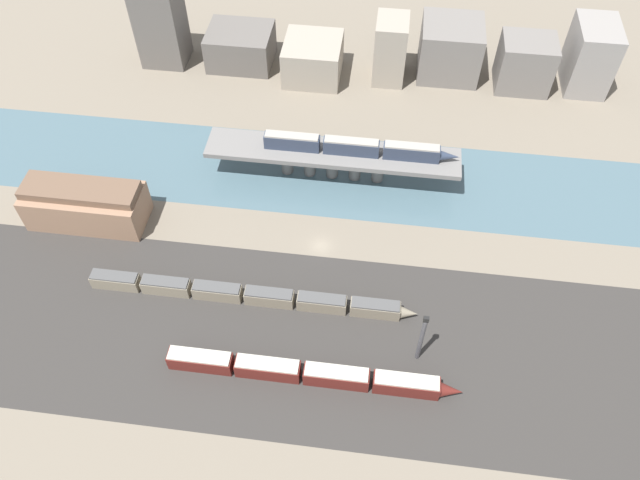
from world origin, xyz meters
TOP-DOWN VIEW (x-y plane):
  - ground_plane at (0.00, 0.00)m, footprint 400.00×400.00m
  - railbed_yard at (0.00, -24.00)m, footprint 280.00×42.00m
  - river_water at (0.00, 22.19)m, footprint 320.00×27.36m
  - bridge at (0.00, 22.19)m, footprint 59.75×9.56m
  - train_on_bridge at (5.68, 22.19)m, footprint 45.16×2.65m
  - train_yard_near at (2.07, -31.97)m, footprint 55.36×3.18m
  - train_yard_mid at (-12.69, -15.99)m, footprint 67.76×2.88m
  - warehouse_building at (-53.13, 1.28)m, footprint 26.11×10.83m
  - signal_tower at (21.99, -24.88)m, footprint 1.00×0.85m
  - city_block_far_left at (-52.79, 63.23)m, footprint 12.10×11.16m
  - city_block_left at (-31.23, 64.87)m, footprint 17.95×14.86m
  - city_block_center at (-10.00, 61.15)m, footprint 15.63×15.80m
  - city_block_right at (11.07, 63.12)m, footprint 8.53×11.31m
  - city_block_far_right at (27.41, 67.72)m, footprint 16.52×16.00m
  - city_block_tall at (47.61, 64.05)m, footprint 14.31×12.05m
  - city_block_low at (64.59, 66.99)m, footprint 10.91×15.62m

SIDE VIEW (x-z plane):
  - ground_plane at x=0.00m, z-range 0.00..0.00m
  - river_water at x=0.00m, z-range 0.00..0.01m
  - railbed_yard at x=0.00m, z-range 0.00..0.01m
  - train_yard_mid at x=-12.69m, z-range -0.03..3.53m
  - train_yard_near at x=2.07m, z-range -0.04..4.00m
  - warehouse_building at x=-53.13m, z-range -0.25..10.09m
  - city_block_left at x=-31.23m, z-range 0.00..9.98m
  - city_block_center at x=-10.00m, z-range 0.00..10.61m
  - bridge at x=0.00m, z-range 2.26..10.11m
  - city_block_tall at x=47.61m, z-range 0.00..13.98m
  - signal_tower at x=21.99m, z-range -0.02..14.31m
  - city_block_far_right at x=27.41m, z-range 0.00..14.82m
  - city_block_right at x=11.07m, z-range 0.00..17.67m
  - city_block_low at x=64.59m, z-range 0.00..17.87m
  - train_on_bridge at x=5.68m, z-range 7.81..11.70m
  - city_block_far_left at x=-52.79m, z-range 0.00..22.82m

